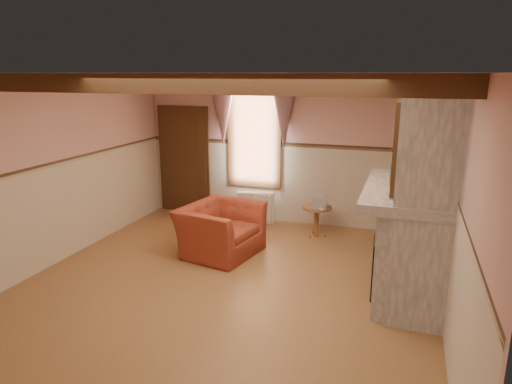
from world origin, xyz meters
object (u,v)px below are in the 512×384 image
(armchair, at_px, (220,230))
(radiator, at_px, (256,207))
(side_table, at_px, (316,222))
(oil_lamp, at_px, (410,169))
(bowl, at_px, (409,180))
(mantel_clock, at_px, (410,167))

(armchair, bearing_deg, radiator, 9.98)
(armchair, height_order, radiator, armchair)
(side_table, height_order, oil_lamp, oil_lamp)
(bowl, relative_size, mantel_clock, 1.31)
(radiator, bearing_deg, bowl, -46.79)
(oil_lamp, bearing_deg, armchair, 179.86)
(side_table, distance_m, oil_lamp, 2.32)
(armchair, height_order, side_table, armchair)
(side_table, relative_size, radiator, 0.79)
(radiator, xyz_separation_m, bowl, (2.73, -1.91, 1.16))
(mantel_clock, relative_size, oil_lamp, 0.86)
(armchair, height_order, oil_lamp, oil_lamp)
(armchair, relative_size, side_table, 2.20)
(oil_lamp, bearing_deg, radiator, 148.47)
(armchair, xyz_separation_m, radiator, (0.03, 1.67, -0.09))
(side_table, xyz_separation_m, oil_lamp, (1.46, -1.26, 1.29))
(side_table, bearing_deg, armchair, -136.02)
(bowl, bearing_deg, oil_lamp, 90.00)
(armchair, bearing_deg, mantel_clock, -71.17)
(side_table, height_order, radiator, radiator)
(side_table, bearing_deg, mantel_clock, -31.15)
(radiator, distance_m, mantel_clock, 3.26)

